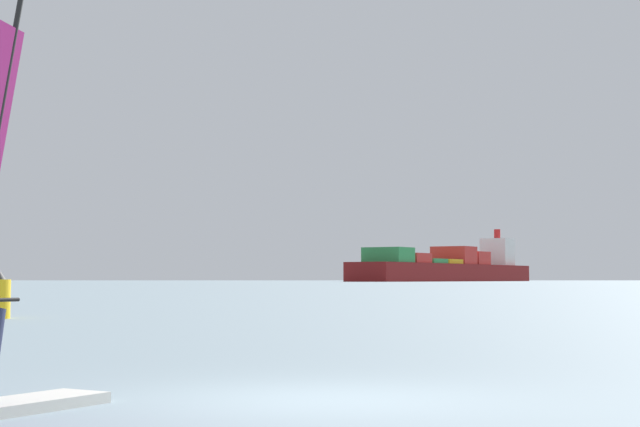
{
  "coord_description": "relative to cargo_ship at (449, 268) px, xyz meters",
  "views": [
    {
      "loc": [
        1.74,
        -11.17,
        1.35
      ],
      "look_at": [
        -2.1,
        13.26,
        2.97
      ],
      "focal_mm": 56.43,
      "sensor_mm": 36.0,
      "label": 1
    }
  ],
  "objects": [
    {
      "name": "ground_plane",
      "position": [
        14.54,
        -578.9,
        -7.91
      ],
      "size": [
        4000.0,
        4000.0,
        0.0
      ],
      "primitive_type": "plane",
      "color": "gray"
    },
    {
      "name": "cargo_ship",
      "position": [
        0.0,
        0.0,
        0.0
      ],
      "size": [
        100.62,
        186.63,
        33.3
      ],
      "rotation": [
        0.0,
        0.0,
        4.3
      ],
      "color": "maroon",
      "rests_on": "ground_plane"
    }
  ]
}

